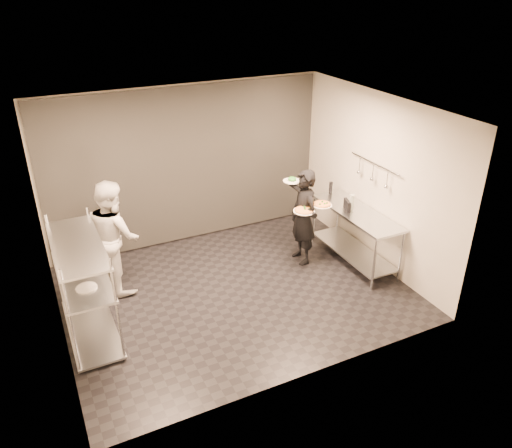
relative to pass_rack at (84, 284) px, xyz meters
name	(u,v)px	position (x,y,z in m)	size (l,w,h in m)	color
room_shell	(204,181)	(2.15, 1.18, 0.63)	(5.00, 4.00, 2.80)	black
pass_rack	(84,284)	(0.00, 0.00, 0.00)	(0.60, 1.60, 1.50)	#ADB0B4
prep_counter	(355,227)	(4.33, 0.00, -0.14)	(0.60, 1.80, 0.92)	#ADB0B4
utensil_rail	(373,173)	(4.58, 0.00, 0.78)	(0.07, 1.20, 0.31)	#ADB0B4
waiter	(303,217)	(3.55, 0.38, 0.04)	(0.59, 0.39, 1.62)	black
chef	(114,236)	(0.60, 0.97, 0.11)	(0.85, 0.66, 1.76)	silver
pizza_plate_near	(304,210)	(3.44, 0.20, 0.26)	(0.35, 0.35, 0.05)	white
pizza_plate_far	(322,204)	(3.76, 0.18, 0.32)	(0.33, 0.33, 0.05)	white
salad_plate	(292,180)	(3.48, 0.68, 0.61)	(0.29, 0.29, 0.07)	white
pos_monitor	(347,205)	(4.21, 0.12, 0.24)	(0.05, 0.24, 0.17)	black
bottle_green	(352,203)	(4.25, 0.06, 0.29)	(0.08, 0.08, 0.29)	#98A699
bottle_clear	(331,189)	(4.35, 0.80, 0.25)	(0.06, 0.06, 0.19)	#98A699
bottle_dark	(331,188)	(4.34, 0.80, 0.26)	(0.06, 0.06, 0.22)	black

